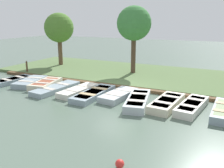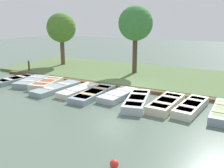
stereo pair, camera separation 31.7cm
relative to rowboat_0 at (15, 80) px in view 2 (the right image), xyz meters
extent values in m
plane|color=#566B5B|center=(-1.23, 7.60, -0.16)|extent=(80.00, 80.00, 0.00)
cube|color=#567042|center=(-6.23, 7.60, -0.06)|extent=(8.00, 24.00, 0.21)
cube|color=brown|center=(-2.52, 7.60, -0.07)|extent=(1.45, 20.69, 0.18)
cube|color=#8C9EA8|center=(0.00, 0.00, -0.01)|extent=(2.95, 1.49, 0.31)
cube|color=#6B7F51|center=(0.00, 0.00, 0.13)|extent=(2.41, 1.18, 0.02)
cube|color=beige|center=(0.53, -0.08, 0.16)|extent=(0.43, 1.03, 0.03)
cube|color=beige|center=(-0.53, 0.08, 0.16)|extent=(0.43, 1.03, 0.03)
cube|color=#8C9EA8|center=(-0.16, 1.48, 0.01)|extent=(3.06, 1.82, 0.35)
cube|color=#994C33|center=(-0.16, 1.48, 0.17)|extent=(2.49, 1.45, 0.03)
cube|color=beige|center=(0.36, 1.60, 0.20)|extent=(0.53, 1.16, 0.03)
cube|color=beige|center=(-0.69, 1.36, 0.20)|extent=(0.53, 1.16, 0.03)
cube|color=beige|center=(-0.09, 2.93, 0.04)|extent=(2.81, 1.69, 0.41)
cube|color=#994C33|center=(-0.09, 2.93, 0.23)|extent=(2.30, 1.34, 0.03)
cube|color=beige|center=(0.40, 3.02, 0.25)|extent=(0.47, 1.14, 0.03)
cube|color=beige|center=(-0.58, 2.83, 0.25)|extent=(0.47, 1.14, 0.03)
cube|color=#8C9EA8|center=(0.33, 4.12, -0.01)|extent=(3.61, 1.44, 0.30)
cube|color=#4C709E|center=(0.33, 4.12, 0.13)|extent=(2.95, 1.14, 0.02)
cube|color=beige|center=(1.00, 4.06, 0.15)|extent=(0.45, 1.04, 0.03)
cube|color=beige|center=(-0.33, 4.19, 0.15)|extent=(0.45, 1.04, 0.03)
cube|color=silver|center=(0.13, 5.70, 0.00)|extent=(3.13, 1.22, 0.33)
cube|color=#4C709E|center=(0.13, 5.70, 0.15)|extent=(2.57, 0.96, 0.03)
cube|color=beige|center=(0.71, 5.65, 0.18)|extent=(0.38, 0.91, 0.03)
cube|color=beige|center=(-0.45, 5.75, 0.18)|extent=(0.38, 0.91, 0.03)
cube|color=#8C9EA8|center=(0.27, 6.89, 0.00)|extent=(3.60, 1.13, 0.32)
cube|color=beige|center=(0.27, 6.89, 0.14)|extent=(2.95, 0.89, 0.03)
cube|color=tan|center=(0.95, 6.89, 0.17)|extent=(0.37, 1.03, 0.03)
cube|color=tan|center=(-0.41, 6.90, 0.17)|extent=(0.37, 1.03, 0.03)
cube|color=#B2BCC1|center=(-0.11, 8.33, 0.01)|extent=(2.91, 1.38, 0.35)
cube|color=#994C33|center=(-0.11, 8.33, 0.17)|extent=(2.38, 1.09, 0.03)
cube|color=beige|center=(0.42, 8.28, 0.20)|extent=(0.38, 1.05, 0.03)
cube|color=beige|center=(-0.65, 8.38, 0.20)|extent=(0.38, 1.05, 0.03)
cube|color=#B2BCC1|center=(0.44, 9.74, 0.04)|extent=(3.48, 1.76, 0.41)
cube|color=teal|center=(0.44, 9.74, 0.23)|extent=(2.84, 1.40, 0.03)
cube|color=beige|center=(1.05, 9.89, 0.26)|extent=(0.54, 1.01, 0.03)
cube|color=beige|center=(-0.18, 9.60, 0.26)|extent=(0.54, 1.01, 0.03)
cube|color=beige|center=(0.10, 11.25, 0.04)|extent=(3.16, 1.32, 0.40)
cube|color=#4C709E|center=(0.10, 11.25, 0.22)|extent=(2.59, 1.04, 0.03)
cube|color=beige|center=(0.68, 11.20, 0.25)|extent=(0.38, 1.02, 0.03)
cube|color=beige|center=(-0.48, 11.29, 0.25)|extent=(0.38, 1.02, 0.03)
cube|color=silver|center=(-0.02, 12.50, 0.03)|extent=(3.21, 1.32, 0.38)
cube|color=#994C33|center=(-0.02, 12.50, 0.20)|extent=(2.63, 1.04, 0.03)
cube|color=beige|center=(0.57, 12.43, 0.23)|extent=(0.41, 0.91, 0.03)
cube|color=beige|center=(-0.61, 12.57, 0.23)|extent=(0.41, 0.91, 0.03)
cube|color=#8C9EA8|center=(-0.03, 14.00, 0.03)|extent=(3.17, 1.07, 0.38)
cube|color=#6B7F51|center=(-0.03, 14.00, 0.20)|extent=(2.60, 0.84, 0.03)
cube|color=tan|center=(0.57, 13.99, 0.23)|extent=(0.33, 0.93, 0.03)
cylinder|color=brown|center=(-2.58, -1.21, 0.34)|extent=(0.14, 0.14, 1.01)
sphere|color=brown|center=(-2.58, -1.21, 0.87)|extent=(0.13, 0.13, 0.13)
sphere|color=red|center=(6.23, 11.36, -0.02)|extent=(0.29, 0.29, 0.29)
cylinder|color=brown|center=(-6.41, -0.69, 1.29)|extent=(0.39, 0.39, 2.91)
sphere|color=#4C7A2D|center=(-6.41, -0.69, 3.49)|extent=(2.70, 2.70, 2.70)
cylinder|color=#4C3828|center=(-6.14, 6.82, 1.53)|extent=(0.38, 0.38, 3.38)
sphere|color=#3D7F3D|center=(-6.14, 6.82, 3.96)|extent=(2.69, 2.69, 2.69)
camera|label=1|loc=(12.45, 14.20, 4.36)|focal=40.00mm
camera|label=2|loc=(12.31, 14.48, 4.36)|focal=40.00mm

